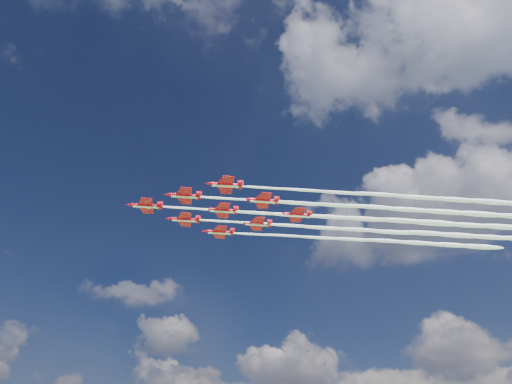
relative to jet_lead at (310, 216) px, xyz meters
The scene contains 9 objects.
jet_lead is the anchor object (origin of this frame).
jet_row2_port 12.88m from the jet_lead, ahead, with size 77.79×67.87×2.56m.
jet_row2_starb 12.88m from the jet_lead, 73.26° to the left, with size 77.79×67.87×2.56m.
jet_row3_port 25.76m from the jet_lead, ahead, with size 77.79×67.87×2.56m.
jet_row3_centre 21.78m from the jet_lead, 41.00° to the left, with size 77.79×67.87×2.56m.
jet_row3_starb 25.76m from the jet_lead, 73.26° to the left, with size 77.79×67.87×2.56m.
jet_row4_port 33.39m from the jet_lead, 29.11° to the left, with size 77.79×67.87×2.56m.
jet_row4_starb 33.39m from the jet_lead, 52.88° to the left, with size 77.79×67.87×2.56m.
jet_tail 43.56m from the jet_lead, 41.00° to the left, with size 77.79×67.87×2.56m.
Camera 1 is at (74.51, -98.58, 5.28)m, focal length 35.00 mm.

